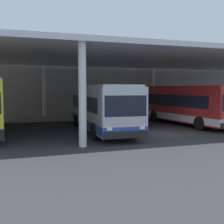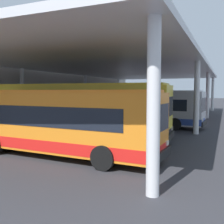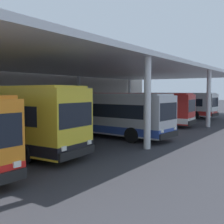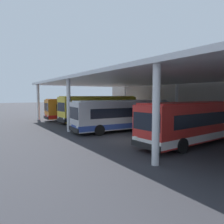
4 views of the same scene
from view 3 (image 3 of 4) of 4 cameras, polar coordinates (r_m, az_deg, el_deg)
ground_plane at (r=23.06m, az=8.66°, el=-4.13°), size 200.00×200.00×0.00m
platform_kerb at (r=30.04m, az=-11.95°, el=-2.09°), size 42.00×4.50×0.18m
station_building_facade at (r=32.31m, az=-16.03°, el=4.35°), size 48.00×1.60×7.02m
canopy_shelter at (r=25.78m, az=-2.40°, el=8.61°), size 40.00×17.00×5.55m
bus_middle_bay at (r=20.95m, az=-1.44°, el=-0.36°), size 3.14×10.66×3.17m
bus_far_bay at (r=28.12m, az=5.61°, el=0.76°), size 3.18×10.66×3.17m
bus_departing at (r=37.78m, az=12.61°, el=1.53°), size 3.10×10.65×3.17m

